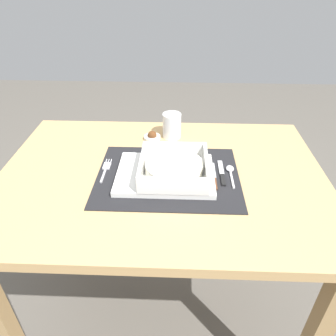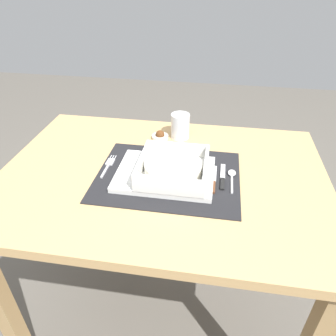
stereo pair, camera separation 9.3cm
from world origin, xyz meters
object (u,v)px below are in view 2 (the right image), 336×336
spoon (232,175)px  fork (109,164)px  drinking_glass (180,127)px  condiment_saucer (160,136)px  bread_knife (214,181)px  butter_knife (223,178)px  porridge_bowl (173,168)px  dining_table (163,201)px

spoon → fork: bearing=-178.1°
drinking_glass → condiment_saucer: drinking_glass is taller
fork → bread_knife: bearing=-6.1°
butter_knife → bread_knife: bearing=-150.7°
fork → butter_knife: 0.36m
condiment_saucer → fork: bearing=-122.2°
porridge_bowl → butter_knife: porridge_bowl is taller
bread_knife → drinking_glass: drinking_glass is taller
dining_table → spoon: spoon is taller
porridge_bowl → spoon: size_ratio=1.76×
porridge_bowl → condiment_saucer: bearing=109.1°
spoon → butter_knife: size_ratio=0.86×
fork → condiment_saucer: condiment_saucer is taller
spoon → bread_knife: size_ratio=0.82×
porridge_bowl → condiment_saucer: (-0.08, 0.24, -0.03)m
spoon → drinking_glass: drinking_glass is taller
drinking_glass → porridge_bowl: bearing=-86.9°
porridge_bowl → spoon: (0.17, 0.04, -0.03)m
spoon → condiment_saucer: size_ratio=1.86×
spoon → porridge_bowl: bearing=-164.8°
fork → spoon: spoon is taller
dining_table → porridge_bowl: (0.04, -0.03, 0.15)m
porridge_bowl → spoon: porridge_bowl is taller
fork → dining_table: bearing=-4.1°
dining_table → butter_knife: 0.22m
fork → spoon: 0.38m
spoon → condiment_saucer: condiment_saucer is taller
porridge_bowl → fork: 0.22m
fork → condiment_saucer: size_ratio=2.11×
fork → bread_knife: (0.33, -0.04, 0.00)m
butter_knife → condiment_saucer: bearing=131.7°
dining_table → drinking_glass: (0.02, 0.23, 0.15)m
fork → drinking_glass: size_ratio=1.40×
porridge_bowl → condiment_saucer: porridge_bowl is taller
dining_table → porridge_bowl: size_ratio=5.10×
porridge_bowl → drinking_glass: drinking_glass is taller
porridge_bowl → bread_knife: porridge_bowl is taller
butter_knife → bread_knife: size_ratio=0.96×
dining_table → bread_knife: size_ratio=7.38×
spoon → bread_knife: (-0.05, -0.03, -0.00)m
porridge_bowl → butter_knife: size_ratio=1.51×
fork → bread_knife: 0.33m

